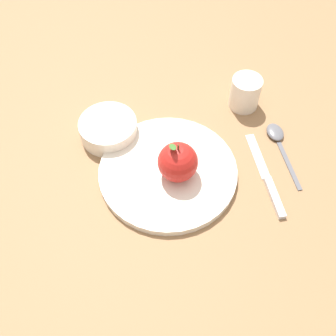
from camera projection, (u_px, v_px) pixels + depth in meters
name	position (u px, v px, depth m)	size (l,w,h in m)	color
ground_plane	(185.00, 177.00, 0.79)	(2.40, 2.40, 0.00)	olive
dinner_plate	(168.00, 171.00, 0.79)	(0.27, 0.27, 0.02)	silver
apple	(178.00, 161.00, 0.75)	(0.08, 0.08, 0.09)	#B21E19
side_bowl	(108.00, 128.00, 0.83)	(0.12, 0.12, 0.04)	silver
cup	(245.00, 91.00, 0.87)	(0.06, 0.06, 0.07)	silver
knife	(268.00, 181.00, 0.78)	(0.02, 0.20, 0.01)	silver
spoon	(278.00, 139.00, 0.84)	(0.03, 0.17, 0.01)	#59595E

